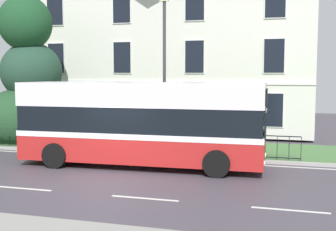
{
  "coord_description": "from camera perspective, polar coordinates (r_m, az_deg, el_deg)",
  "views": [
    {
      "loc": [
        5.86,
        -13.18,
        3.53
      ],
      "look_at": [
        0.81,
        4.95,
        1.72
      ],
      "focal_mm": 46.05,
      "sensor_mm": 36.0,
      "label": 1
    }
  ],
  "objects": [
    {
      "name": "single_decker_bus",
      "position": [
        16.52,
        -3.5,
        -0.92
      ],
      "size": [
        9.38,
        2.81,
        3.22
      ],
      "rotation": [
        0.0,
        0.0,
        0.03
      ],
      "color": "#B42120",
      "rests_on": "ground_plane"
    },
    {
      "name": "street_lamp_post",
      "position": [
        18.86,
        -0.48,
        7.08
      ],
      "size": [
        0.36,
        0.24,
        6.89
      ],
      "color": "#333338",
      "rests_on": "ground_plane"
    },
    {
      "name": "iron_verge_railing",
      "position": [
        19.15,
        -6.16,
        -3.28
      ],
      "size": [
        15.21,
        0.04,
        0.97
      ],
      "color": "black",
      "rests_on": "ground_plane"
    },
    {
      "name": "ground_plane",
      "position": [
        15.57,
        -7.04,
        -7.73
      ],
      "size": [
        60.0,
        56.0,
        0.18
      ],
      "color": "#453F48"
    },
    {
      "name": "litter_bin",
      "position": [
        18.58,
        12.08,
        -3.35
      ],
      "size": [
        0.49,
        0.49,
        1.19
      ],
      "color": "#23472D",
      "rests_on": "ground_plane"
    },
    {
      "name": "georgian_townhouse",
      "position": [
        28.85,
        1.44,
        10.34
      ],
      "size": [
        17.13,
        9.79,
        11.63
      ],
      "color": "silver",
      "rests_on": "ground_plane"
    },
    {
      "name": "evergreen_tree",
      "position": [
        23.66,
        -18.2,
        3.27
      ],
      "size": [
        4.53,
        4.53,
        7.92
      ],
      "color": "#423328",
      "rests_on": "ground_plane"
    }
  ]
}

